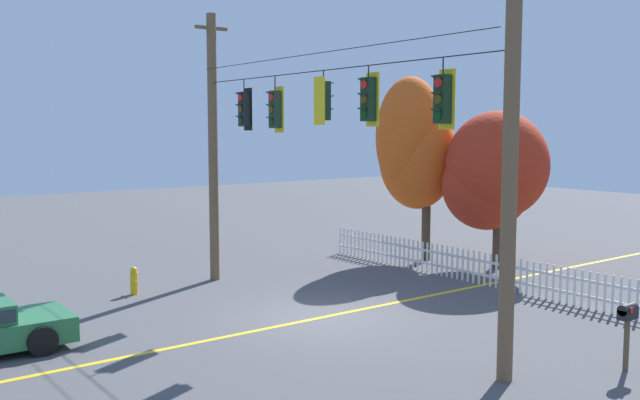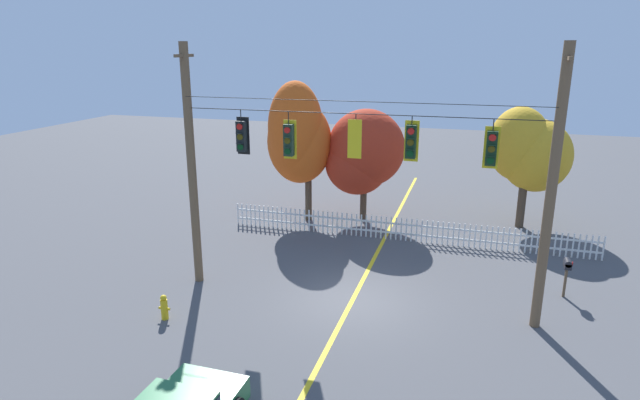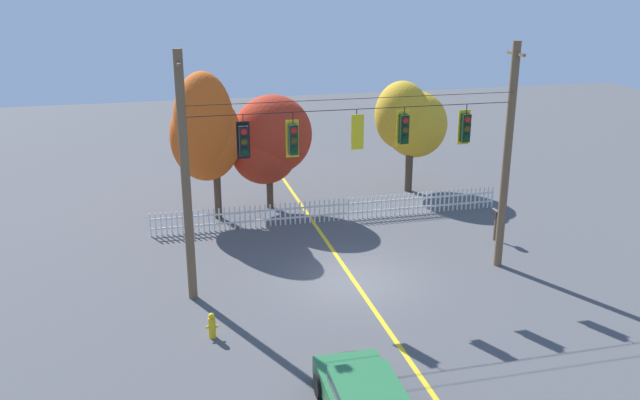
{
  "view_description": "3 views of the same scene",
  "coord_description": "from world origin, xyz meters",
  "px_view_note": "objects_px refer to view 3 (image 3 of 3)",
  "views": [
    {
      "loc": [
        14.05,
        -10.72,
        4.8
      ],
      "look_at": [
        -0.2,
        0.05,
        3.01
      ],
      "focal_mm": 39.5,
      "sensor_mm": 36.0,
      "label": 1
    },
    {
      "loc": [
        3.6,
        -15.86,
        8.27
      ],
      "look_at": [
        -1.18,
        0.16,
        3.39
      ],
      "focal_mm": 29.86,
      "sensor_mm": 36.0,
      "label": 2
    },
    {
      "loc": [
        -6.56,
        -21.33,
        10.44
      ],
      "look_at": [
        -1.24,
        0.08,
        3.14
      ],
      "focal_mm": 37.82,
      "sensor_mm": 36.0,
      "label": 3
    }
  ],
  "objects_px": {
    "traffic_signal_northbound_primary": "(244,141)",
    "fire_hydrant": "(212,325)",
    "traffic_signal_westbound_side": "(404,129)",
    "autumn_maple_mid": "(269,141)",
    "traffic_signal_northbound_secondary": "(293,139)",
    "autumn_maple_near_fence": "(205,131)",
    "traffic_signal_eastbound_side": "(465,128)",
    "roadside_mailbox": "(496,215)",
    "traffic_signal_southbound_primary": "(357,131)",
    "autumn_oak_far_east": "(410,121)"
  },
  "relations": [
    {
      "from": "traffic_signal_westbound_side",
      "to": "traffic_signal_eastbound_side",
      "type": "relative_size",
      "value": 0.95
    },
    {
      "from": "traffic_signal_southbound_primary",
      "to": "traffic_signal_eastbound_side",
      "type": "height_order",
      "value": "same"
    },
    {
      "from": "traffic_signal_northbound_primary",
      "to": "fire_hydrant",
      "type": "relative_size",
      "value": 1.81
    },
    {
      "from": "traffic_signal_eastbound_side",
      "to": "autumn_maple_mid",
      "type": "distance_m",
      "value": 10.34
    },
    {
      "from": "traffic_signal_northbound_primary",
      "to": "traffic_signal_southbound_primary",
      "type": "bearing_deg",
      "value": -0.29
    },
    {
      "from": "autumn_maple_mid",
      "to": "traffic_signal_westbound_side",
      "type": "bearing_deg",
      "value": -68.93
    },
    {
      "from": "traffic_signal_southbound_primary",
      "to": "autumn_maple_mid",
      "type": "relative_size",
      "value": 0.25
    },
    {
      "from": "autumn_maple_near_fence",
      "to": "autumn_maple_mid",
      "type": "distance_m",
      "value": 3.18
    },
    {
      "from": "traffic_signal_northbound_secondary",
      "to": "roadside_mailbox",
      "type": "relative_size",
      "value": 1.13
    },
    {
      "from": "traffic_signal_southbound_primary",
      "to": "autumn_maple_mid",
      "type": "height_order",
      "value": "traffic_signal_southbound_primary"
    },
    {
      "from": "autumn_maple_near_fence",
      "to": "roadside_mailbox",
      "type": "bearing_deg",
      "value": -24.82
    },
    {
      "from": "autumn_oak_far_east",
      "to": "traffic_signal_westbound_side",
      "type": "bearing_deg",
      "value": -112.69
    },
    {
      "from": "traffic_signal_eastbound_side",
      "to": "roadside_mailbox",
      "type": "bearing_deg",
      "value": 39.79
    },
    {
      "from": "roadside_mailbox",
      "to": "traffic_signal_southbound_primary",
      "type": "bearing_deg",
      "value": -160.8
    },
    {
      "from": "traffic_signal_southbound_primary",
      "to": "traffic_signal_eastbound_side",
      "type": "xyz_separation_m",
      "value": [
        4.0,
        0.02,
        -0.09
      ]
    },
    {
      "from": "traffic_signal_northbound_primary",
      "to": "traffic_signal_westbound_side",
      "type": "relative_size",
      "value": 1.07
    },
    {
      "from": "fire_hydrant",
      "to": "roadside_mailbox",
      "type": "height_order",
      "value": "roadside_mailbox"
    },
    {
      "from": "traffic_signal_northbound_secondary",
      "to": "autumn_maple_near_fence",
      "type": "distance_m",
      "value": 8.05
    },
    {
      "from": "traffic_signal_westbound_side",
      "to": "autumn_maple_near_fence",
      "type": "bearing_deg",
      "value": 129.21
    },
    {
      "from": "traffic_signal_northbound_secondary",
      "to": "autumn_maple_near_fence",
      "type": "height_order",
      "value": "autumn_maple_near_fence"
    },
    {
      "from": "traffic_signal_westbound_side",
      "to": "autumn_maple_mid",
      "type": "xyz_separation_m",
      "value": [
        -3.26,
        8.46,
        -2.18
      ]
    },
    {
      "from": "fire_hydrant",
      "to": "traffic_signal_northbound_secondary",
      "type": "bearing_deg",
      "value": 42.21
    },
    {
      "from": "autumn_maple_mid",
      "to": "roadside_mailbox",
      "type": "height_order",
      "value": "autumn_maple_mid"
    },
    {
      "from": "traffic_signal_northbound_primary",
      "to": "fire_hydrant",
      "type": "distance_m",
      "value": 5.97
    },
    {
      "from": "autumn_maple_mid",
      "to": "roadside_mailbox",
      "type": "relative_size",
      "value": 3.97
    },
    {
      "from": "traffic_signal_eastbound_side",
      "to": "autumn_maple_mid",
      "type": "height_order",
      "value": "traffic_signal_eastbound_side"
    },
    {
      "from": "traffic_signal_westbound_side",
      "to": "traffic_signal_southbound_primary",
      "type": "bearing_deg",
      "value": -179.34
    },
    {
      "from": "traffic_signal_northbound_primary",
      "to": "autumn_maple_near_fence",
      "type": "relative_size",
      "value": 0.22
    },
    {
      "from": "traffic_signal_northbound_secondary",
      "to": "autumn_maple_near_fence",
      "type": "relative_size",
      "value": 0.23
    },
    {
      "from": "traffic_signal_northbound_primary",
      "to": "traffic_signal_northbound_secondary",
      "type": "distance_m",
      "value": 1.64
    },
    {
      "from": "traffic_signal_northbound_secondary",
      "to": "autumn_maple_mid",
      "type": "bearing_deg",
      "value": 85.79
    },
    {
      "from": "traffic_signal_northbound_primary",
      "to": "autumn_oak_far_east",
      "type": "distance_m",
      "value": 14.14
    },
    {
      "from": "traffic_signal_westbound_side",
      "to": "autumn_oak_far_east",
      "type": "distance_m",
      "value": 11.09
    },
    {
      "from": "autumn_maple_near_fence",
      "to": "autumn_maple_mid",
      "type": "height_order",
      "value": "autumn_maple_near_fence"
    },
    {
      "from": "traffic_signal_southbound_primary",
      "to": "roadside_mailbox",
      "type": "relative_size",
      "value": 0.98
    },
    {
      "from": "traffic_signal_eastbound_side",
      "to": "traffic_signal_northbound_secondary",
      "type": "bearing_deg",
      "value": 180.0
    },
    {
      "from": "traffic_signal_eastbound_side",
      "to": "autumn_oak_far_east",
      "type": "bearing_deg",
      "value": 79.26
    },
    {
      "from": "traffic_signal_northbound_primary",
      "to": "autumn_maple_mid",
      "type": "relative_size",
      "value": 0.27
    },
    {
      "from": "traffic_signal_northbound_primary",
      "to": "traffic_signal_northbound_secondary",
      "type": "bearing_deg",
      "value": 0.0
    },
    {
      "from": "autumn_maple_near_fence",
      "to": "traffic_signal_westbound_side",
      "type": "bearing_deg",
      "value": -50.79
    },
    {
      "from": "traffic_signal_northbound_primary",
      "to": "traffic_signal_eastbound_side",
      "type": "distance_m",
      "value": 7.83
    },
    {
      "from": "autumn_maple_mid",
      "to": "roadside_mailbox",
      "type": "xyz_separation_m",
      "value": [
        8.4,
        -6.1,
        -2.2
      ]
    },
    {
      "from": "traffic_signal_northbound_primary",
      "to": "autumn_maple_mid",
      "type": "height_order",
      "value": "traffic_signal_northbound_primary"
    },
    {
      "from": "traffic_signal_northbound_primary",
      "to": "traffic_signal_northbound_secondary",
      "type": "relative_size",
      "value": 0.96
    },
    {
      "from": "autumn_maple_near_fence",
      "to": "traffic_signal_northbound_secondary",
      "type": "bearing_deg",
      "value": -72.99
    },
    {
      "from": "traffic_signal_westbound_side",
      "to": "traffic_signal_eastbound_side",
      "type": "xyz_separation_m",
      "value": [
        2.3,
        -0.0,
        -0.07
      ]
    },
    {
      "from": "fire_hydrant",
      "to": "traffic_signal_eastbound_side",
      "type": "bearing_deg",
      "value": 17.12
    },
    {
      "from": "autumn_maple_near_fence",
      "to": "roadside_mailbox",
      "type": "distance_m",
      "value": 12.87
    },
    {
      "from": "traffic_signal_northbound_secondary",
      "to": "traffic_signal_eastbound_side",
      "type": "distance_m",
      "value": 6.19
    },
    {
      "from": "traffic_signal_eastbound_side",
      "to": "autumn_maple_near_fence",
      "type": "distance_m",
      "value": 11.49
    }
  ]
}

